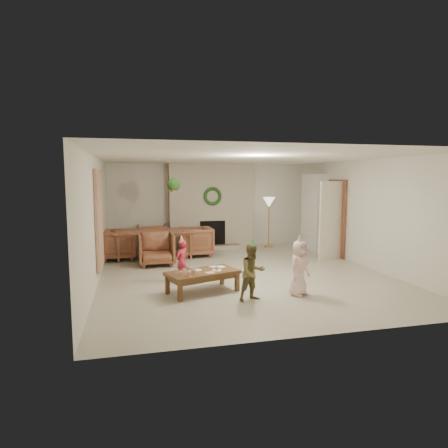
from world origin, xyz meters
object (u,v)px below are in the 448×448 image
object	(u,v)px
dining_table	(154,244)
dining_chair_near	(156,249)
coffee_table_top	(203,273)
dining_chair_far	(153,238)
dining_chair_left	(120,244)
dining_chair_right	(196,241)
child_plaid	(253,272)
child_red	(182,262)
child_pink	(299,268)

from	to	relation	value
dining_table	dining_chair_near	size ratio (longest dim) A/B	2.34
dining_chair_near	coffee_table_top	xyz separation A→B (m)	(0.67, -2.48, -0.02)
dining_chair_far	dining_chair_left	distance (m)	1.24
dining_chair_left	dining_chair_far	bearing A→B (deg)	-45.00
dining_chair_right	dining_table	bearing A→B (deg)	-90.00
dining_chair_right	child_plaid	world-z (taller)	child_plaid
dining_chair_near	child_red	world-z (taller)	child_red
child_red	child_pink	world-z (taller)	child_pink
dining_chair_near	child_plaid	bearing A→B (deg)	-65.62
dining_chair_near	coffee_table_top	size ratio (longest dim) A/B	0.67
child_red	dining_table	bearing A→B (deg)	-124.71
dining_chair_left	coffee_table_top	xyz separation A→B (m)	(1.54, -3.36, -0.02)
dining_chair_far	coffee_table_top	xyz separation A→B (m)	(0.66, -4.24, -0.02)
child_pink	dining_chair_left	bearing A→B (deg)	96.93
dining_table	dining_chair_near	distance (m)	0.88
dining_chair_far	dining_chair_near	bearing A→B (deg)	90.00
coffee_table_top	child_red	world-z (taller)	child_red
dining_chair_right	child_pink	xyz separation A→B (m)	(1.20, -3.92, 0.10)
dining_chair_near	child_red	xyz separation A→B (m)	(0.39, -1.72, 0.04)
dining_chair_left	child_pink	xyz separation A→B (m)	(3.18, -3.92, 0.10)
coffee_table_top	child_plaid	xyz separation A→B (m)	(0.74, -0.66, 0.12)
dining_chair_left	child_red	world-z (taller)	child_red
coffee_table_top	dining_chair_far	bearing A→B (deg)	79.97
dining_chair_far	child_red	xyz separation A→B (m)	(0.38, -3.48, 0.04)
dining_chair_near	child_plaid	size ratio (longest dim) A/B	0.88
child_pink	child_red	bearing A→B (deg)	113.35
dining_chair_left	coffee_table_top	size ratio (longest dim) A/B	0.67
dining_table	coffee_table_top	distance (m)	3.43
dining_chair_near	child_pink	size ratio (longest dim) A/B	0.87
dining_table	dining_chair_right	bearing A→B (deg)	-0.00
child_red	child_plaid	world-z (taller)	child_plaid
coffee_table_top	dining_chair_near	bearing A→B (deg)	86.17
dining_table	coffee_table_top	world-z (taller)	dining_table
dining_chair_near	dining_chair_far	distance (m)	1.76
dining_chair_near	dining_chair_right	distance (m)	1.41
dining_table	coffee_table_top	size ratio (longest dim) A/B	1.56
dining_chair_right	coffee_table_top	distance (m)	3.39
dining_chair_near	dining_chair_far	bearing A→B (deg)	90.00
dining_chair_left	dining_table	bearing A→B (deg)	-90.00
child_pink	child_plaid	bearing A→B (deg)	154.16
dining_chair_left	coffee_table_top	distance (m)	3.70
dining_chair_right	child_pink	size ratio (longest dim) A/B	0.87
dining_chair_far	child_plaid	xyz separation A→B (m)	(1.40, -4.90, 0.10)
coffee_table_top	dining_table	bearing A→B (deg)	82.29
dining_chair_far	dining_table	bearing A→B (deg)	90.00
dining_chair_left	dining_chair_right	xyz separation A→B (m)	(1.98, -0.01, 0.00)
coffee_table_top	child_red	size ratio (longest dim) A/B	1.51
child_pink	dining_chair_near	bearing A→B (deg)	95.06
dining_chair_near	coffee_table_top	distance (m)	2.57
dining_chair_left	dining_chair_right	bearing A→B (deg)	-90.00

